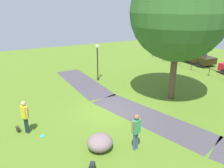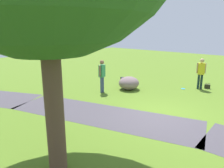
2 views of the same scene
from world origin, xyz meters
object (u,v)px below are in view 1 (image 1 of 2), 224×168
lamp_post (97,58)px  backpack_by_boulder (92,168)px  handbag_on_grass (18,129)px  man_near_boulder (136,129)px  frisbee_on_grass (42,136)px  large_shade_tree (179,12)px  lawn_boulder (100,142)px  woman_with_handbag (25,115)px  parked_hatchback_blue (195,56)px

lamp_post → backpack_by_boulder: size_ratio=7.94×
handbag_on_grass → man_near_boulder: bearing=48.9°
backpack_by_boulder → frisbee_on_grass: size_ratio=1.64×
lamp_post → man_near_boulder: (10.02, -2.50, -0.91)m
lamp_post → large_shade_tree: bearing=26.8°
man_near_boulder → handbag_on_grass: 6.36m
lawn_boulder → backpack_by_boulder: bearing=-36.7°
woman_with_handbag → parked_hatchback_blue: 20.25m
handbag_on_grass → frisbee_on_grass: bearing=45.3°
lawn_boulder → parked_hatchback_blue: bearing=120.8°
parked_hatchback_blue → backpack_by_boulder: bearing=-57.6°
man_near_boulder → backpack_by_boulder: bearing=-79.3°
man_near_boulder → handbag_on_grass: (-4.14, -4.74, -0.93)m
woman_with_handbag → frisbee_on_grass: woman_with_handbag is taller
woman_with_handbag → handbag_on_grass: bearing=-126.9°
lamp_post → parked_hatchback_blue: size_ratio=0.70×
large_shade_tree → lamp_post: (-6.11, -3.09, -3.95)m
frisbee_on_grass → parked_hatchback_blue: bearing=111.7°
large_shade_tree → man_near_boulder: size_ratio=5.00×
man_near_boulder → frisbee_on_grass: bearing=-130.0°
lawn_boulder → parked_hatchback_blue: parked_hatchback_blue is taller
man_near_boulder → handbag_on_grass: man_near_boulder is taller
lamp_post → parked_hatchback_blue: 12.37m
lamp_post → handbag_on_grass: size_ratio=9.35×
handbag_on_grass → backpack_by_boulder: (4.59, 2.37, 0.05)m
backpack_by_boulder → man_near_boulder: bearing=100.7°
man_near_boulder → parked_hatchback_blue: man_near_boulder is taller
lamp_post → woman_with_handbag: lamp_post is taller
handbag_on_grass → backpack_by_boulder: bearing=27.3°
lawn_boulder → lamp_post: bearing=156.8°
large_shade_tree → frisbee_on_grass: 11.05m
lawn_boulder → woman_with_handbag: (-3.08, -2.84, 0.69)m
large_shade_tree → woman_with_handbag: 11.04m
large_shade_tree → handbag_on_grass: size_ratio=26.81×
backpack_by_boulder → frisbee_on_grass: 3.80m
lawn_boulder → frisbee_on_grass: lawn_boulder is taller
large_shade_tree → handbag_on_grass: 11.85m
handbag_on_grass → frisbee_on_grass: handbag_on_grass is taller
woman_with_handbag → man_near_boulder: man_near_boulder is taller
backpack_by_boulder → handbag_on_grass: bearing=-152.7°
lawn_boulder → man_near_boulder: (0.74, 1.48, 0.69)m
woman_with_handbag → parked_hatchback_blue: bearing=109.1°
large_shade_tree → backpack_by_boulder: size_ratio=22.76×
woman_with_handbag → man_near_boulder: (3.82, 4.32, 0.00)m
lawn_boulder → handbag_on_grass: 4.71m
large_shade_tree → man_near_boulder: (3.91, -5.60, -4.86)m
backpack_by_boulder → woman_with_handbag: bearing=-155.5°
woman_with_handbag → man_near_boulder: size_ratio=1.00×
large_shade_tree → frisbee_on_grass: large_shade_tree is taller
lamp_post → backpack_by_boulder: 11.69m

